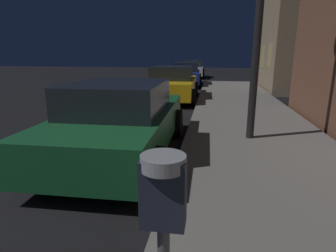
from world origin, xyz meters
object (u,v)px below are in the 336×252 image
at_px(car_yellow_cab, 172,83).
at_px(car_white, 193,69).
at_px(car_green, 121,120).
at_px(car_blue, 186,74).
at_px(parking_meter, 163,228).

relative_size(car_yellow_cab, car_white, 1.09).
xyz_separation_m(car_green, car_yellow_cab, (-0.00, 6.89, 0.01)).
height_order(car_yellow_cab, car_blue, same).
bearing_deg(parking_meter, car_yellow_cab, 98.08).
relative_size(parking_meter, car_white, 0.34).
xyz_separation_m(car_blue, car_white, (-0.00, 6.02, 0.01)).
bearing_deg(car_blue, parking_meter, -84.71).
bearing_deg(car_yellow_cab, car_green, -89.99).
relative_size(parking_meter, car_green, 0.32).
distance_m(parking_meter, car_blue, 16.64).
height_order(parking_meter, car_green, parking_meter).
bearing_deg(car_green, car_blue, 89.99).
bearing_deg(car_yellow_cab, parking_meter, -81.92).
bearing_deg(car_yellow_cab, car_blue, 89.97).
distance_m(car_green, car_white, 18.65).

